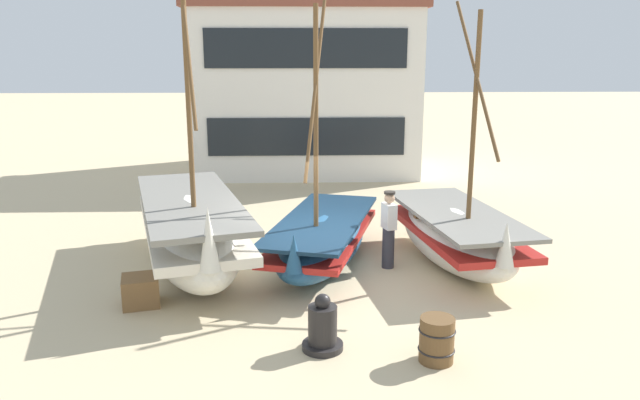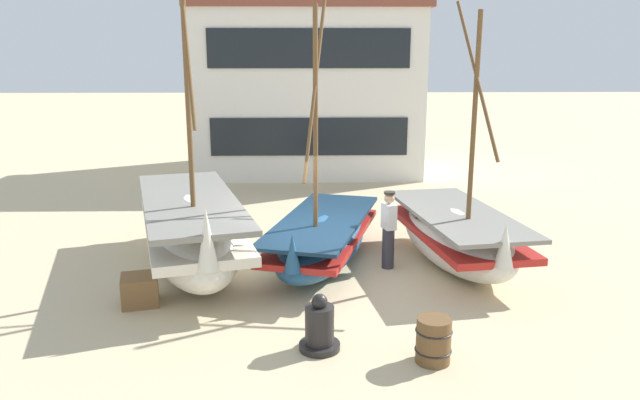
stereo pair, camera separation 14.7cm
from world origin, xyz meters
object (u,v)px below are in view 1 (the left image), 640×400
(fishing_boat_near_left, at_px, (456,235))
(fisherman_by_hull, at_px, (389,230))
(wooden_barrel, at_px, (437,340))
(cargo_crate, at_px, (141,291))
(fishing_boat_centre_large, at_px, (191,231))
(harbor_building_main, at_px, (305,89))
(fishing_boat_far_right, at_px, (322,239))
(capstan_winch, at_px, (323,328))

(fishing_boat_near_left, height_order, fisherman_by_hull, fishing_boat_near_left)
(wooden_barrel, height_order, cargo_crate, wooden_barrel)
(fishing_boat_centre_large, bearing_deg, fisherman_by_hull, 0.52)
(fishing_boat_near_left, relative_size, harbor_building_main, 0.65)
(fishing_boat_near_left, xyz_separation_m, fishing_boat_far_right, (-2.91, 0.10, -0.08))
(fishing_boat_far_right, bearing_deg, capstan_winch, -92.17)
(capstan_winch, distance_m, harbor_building_main, 15.32)
(wooden_barrel, bearing_deg, capstan_winch, 165.38)
(fisherman_by_hull, distance_m, capstan_winch, 3.99)
(fishing_boat_far_right, height_order, fisherman_by_hull, fishing_boat_far_right)
(fishing_boat_centre_large, relative_size, fishing_boat_far_right, 1.31)
(fishing_boat_centre_large, xyz_separation_m, fishing_boat_far_right, (2.77, 0.30, -0.29))
(fishing_boat_far_right, xyz_separation_m, harbor_building_main, (-0.23, 11.15, 2.59))
(cargo_crate, bearing_deg, fishing_boat_centre_large, 69.92)
(fisherman_by_hull, bearing_deg, fishing_boat_near_left, 6.03)
(harbor_building_main, bearing_deg, fishing_boat_far_right, -88.83)
(fishing_boat_far_right, bearing_deg, fisherman_by_hull, -10.47)
(fishing_boat_centre_large, relative_size, fisherman_by_hull, 4.51)
(capstan_winch, bearing_deg, fishing_boat_far_right, 87.83)
(harbor_building_main, bearing_deg, wooden_barrel, -83.49)
(fishing_boat_far_right, xyz_separation_m, wooden_barrel, (1.54, -4.35, -0.23))
(fishing_boat_near_left, distance_m, fisherman_by_hull, 1.52)
(fishing_boat_near_left, height_order, cargo_crate, fishing_boat_near_left)
(wooden_barrel, bearing_deg, fishing_boat_near_left, 72.15)
(fishing_boat_centre_large, xyz_separation_m, harbor_building_main, (2.54, 11.45, 2.30))
(fishing_boat_near_left, height_order, fishing_boat_far_right, fishing_boat_far_right)
(fishing_boat_far_right, bearing_deg, cargo_crate, -148.72)
(capstan_winch, relative_size, wooden_barrel, 1.32)
(fishing_boat_centre_large, bearing_deg, capstan_winch, -54.04)
(fisherman_by_hull, bearing_deg, cargo_crate, -159.37)
(fishing_boat_centre_large, height_order, cargo_crate, fishing_boat_centre_large)
(fisherman_by_hull, height_order, capstan_winch, fisherman_by_hull)
(fisherman_by_hull, relative_size, harbor_building_main, 0.20)
(fishing_boat_near_left, height_order, capstan_winch, fishing_boat_near_left)
(fishing_boat_centre_large, distance_m, wooden_barrel, 5.94)
(fishing_boat_centre_large, distance_m, harbor_building_main, 11.95)
(fishing_boat_centre_large, xyz_separation_m, capstan_winch, (2.62, -3.61, -0.51))
(fishing_boat_near_left, bearing_deg, capstan_winch, -128.77)
(capstan_winch, bearing_deg, harbor_building_main, 90.31)
(wooden_barrel, relative_size, harbor_building_main, 0.08)
(fishing_boat_centre_large, bearing_deg, fishing_boat_far_right, 6.14)
(capstan_winch, distance_m, cargo_crate, 3.75)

